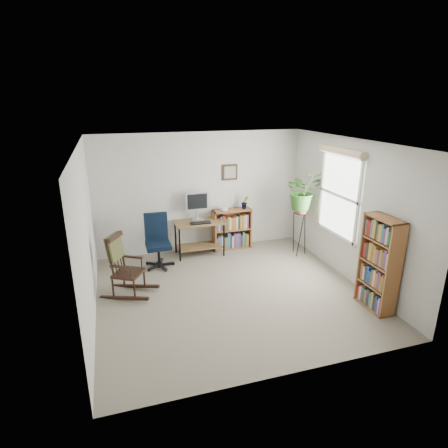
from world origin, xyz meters
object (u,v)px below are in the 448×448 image
object	(u,v)px
rocking_chair	(128,265)
tall_bookshelf	(379,264)
desk	(199,238)
low_bookshelf	(232,229)
office_chair	(158,241)

from	to	relation	value
rocking_chair	tall_bookshelf	xyz separation A→B (m)	(3.49, -1.50, 0.20)
desk	low_bookshelf	size ratio (longest dim) A/B	1.15
desk	rocking_chair	xyz separation A→B (m)	(-1.46, -1.25, 0.16)
low_bookshelf	tall_bookshelf	bearing A→B (deg)	-65.57
office_chair	low_bookshelf	bearing A→B (deg)	17.19
desk	low_bookshelf	bearing A→B (deg)	9.39
office_chair	rocking_chair	size ratio (longest dim) A/B	0.99
tall_bookshelf	rocking_chair	bearing A→B (deg)	156.75
desk	office_chair	distance (m)	0.95
rocking_chair	tall_bookshelf	bearing A→B (deg)	-82.29
low_bookshelf	rocking_chair	bearing A→B (deg)	-147.88
tall_bookshelf	office_chair	bearing A→B (deg)	140.48
office_chair	low_bookshelf	xyz separation A→B (m)	(1.59, 0.48, -0.09)
office_chair	tall_bookshelf	xyz separation A→B (m)	(2.90, -2.39, 0.20)
rocking_chair	low_bookshelf	distance (m)	2.59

